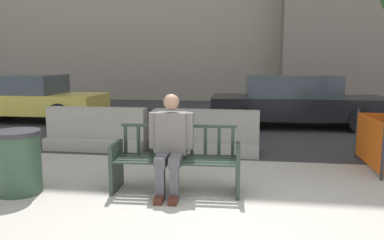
% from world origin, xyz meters
% --- Properties ---
extents(ground_plane, '(200.00, 200.00, 0.00)m').
position_xyz_m(ground_plane, '(0.00, 0.00, 0.00)').
color(ground_plane, '#ADA89E').
extents(street_asphalt, '(120.00, 12.00, 0.01)m').
position_xyz_m(street_asphalt, '(0.00, 8.70, 0.00)').
color(street_asphalt, '#333335').
rests_on(street_asphalt, ground).
extents(street_bench, '(1.71, 0.59, 0.88)m').
position_xyz_m(street_bench, '(-0.77, 0.95, 0.40)').
color(street_bench, '#28382D').
rests_on(street_bench, ground).
extents(seated_person, '(0.58, 0.73, 1.31)m').
position_xyz_m(seated_person, '(-0.83, 0.89, 0.69)').
color(seated_person, '#66605B').
rests_on(seated_person, ground).
extents(jersey_barrier_centre, '(2.01, 0.71, 0.84)m').
position_xyz_m(jersey_barrier_centre, '(-0.60, 3.12, 0.34)').
color(jersey_barrier_centre, gray).
rests_on(jersey_barrier_centre, ground).
extents(jersey_barrier_left, '(2.00, 0.69, 0.84)m').
position_xyz_m(jersey_barrier_left, '(-2.80, 3.19, 0.34)').
color(jersey_barrier_left, '#9E998E').
rests_on(jersey_barrier_left, ground).
extents(car_taxi_near, '(4.24, 1.87, 1.37)m').
position_xyz_m(car_taxi_near, '(-6.19, 6.39, 0.68)').
color(car_taxi_near, '#DBC64C').
rests_on(car_taxi_near, ground).
extents(car_sedan_mid, '(4.62, 1.92, 1.40)m').
position_xyz_m(car_sedan_mid, '(1.46, 6.46, 0.70)').
color(car_sedan_mid, black).
rests_on(car_sedan_mid, ground).
extents(trash_bin, '(0.61, 0.61, 0.84)m').
position_xyz_m(trash_bin, '(-2.83, 0.59, 0.42)').
color(trash_bin, '#334C38').
rests_on(trash_bin, ground).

